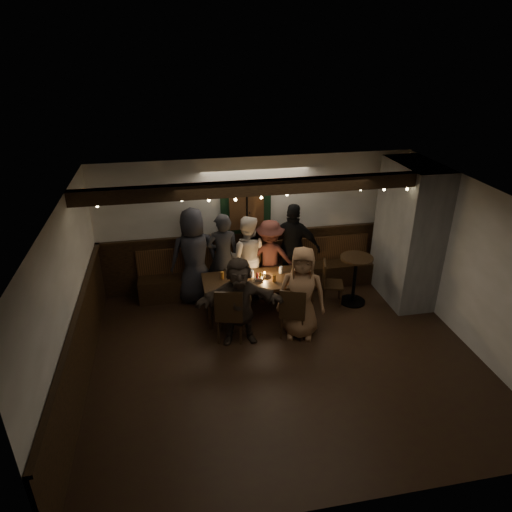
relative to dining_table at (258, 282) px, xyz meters
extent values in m
cube|color=black|center=(0.17, -1.40, -0.64)|extent=(6.00, 5.00, 0.01)
cube|color=black|center=(0.17, -1.40, 1.97)|extent=(6.00, 5.00, 0.01)
cube|color=beige|center=(0.17, 1.11, 0.67)|extent=(6.00, 0.01, 2.60)
cube|color=beige|center=(-2.84, -1.40, 0.67)|extent=(0.01, 5.00, 2.60)
cube|color=beige|center=(3.17, -1.40, 0.67)|extent=(0.01, 5.00, 2.60)
cube|color=black|center=(0.17, 1.08, -0.08)|extent=(6.00, 0.05, 1.10)
cube|color=black|center=(-2.81, -1.40, -0.08)|extent=(0.05, 5.00, 1.10)
cube|color=slate|center=(2.82, 0.10, 0.67)|extent=(0.70, 1.40, 2.60)
cube|color=black|center=(0.17, 0.83, -0.41)|extent=(4.60, 0.45, 0.45)
cube|color=#352111|center=(0.17, 1.01, 0.07)|extent=(4.60, 0.06, 0.50)
cube|color=black|center=(-0.03, 1.04, 1.02)|extent=(0.95, 0.04, 1.00)
cube|color=#352111|center=(-0.03, 0.98, 1.02)|extent=(0.64, 0.12, 0.76)
cube|color=black|center=(0.17, -0.40, 1.86)|extent=(6.00, 0.16, 0.22)
sphere|color=#FFE599|center=(-2.43, -0.42, 1.73)|extent=(0.04, 0.04, 0.04)
sphere|color=#FFE599|center=(-2.03, -0.42, 1.75)|extent=(0.04, 0.04, 0.04)
sphere|color=#FFE599|center=(-1.63, -0.42, 1.75)|extent=(0.04, 0.04, 0.04)
sphere|color=#FFE599|center=(-1.23, -0.42, 1.74)|extent=(0.04, 0.04, 0.04)
sphere|color=#FFE599|center=(-0.83, -0.42, 1.71)|extent=(0.04, 0.04, 0.04)
sphere|color=#FFE599|center=(-0.43, -0.42, 1.70)|extent=(0.04, 0.04, 0.04)
sphere|color=#FFE599|center=(-0.03, -0.42, 1.70)|extent=(0.04, 0.04, 0.04)
sphere|color=#FFE599|center=(0.37, -0.42, 1.73)|extent=(0.04, 0.04, 0.04)
sphere|color=#FFE599|center=(0.77, -0.42, 1.75)|extent=(0.04, 0.04, 0.04)
sphere|color=#FFE599|center=(1.17, -0.42, 1.75)|extent=(0.04, 0.04, 0.04)
sphere|color=#FFE599|center=(1.57, -0.42, 1.74)|extent=(0.04, 0.04, 0.04)
sphere|color=#FFE599|center=(1.97, -0.42, 1.71)|extent=(0.04, 0.04, 0.04)
sphere|color=#FFE599|center=(2.37, -0.42, 1.70)|extent=(0.04, 0.04, 0.04)
sphere|color=#FFE599|center=(2.77, -0.42, 1.70)|extent=(0.04, 0.04, 0.04)
cube|color=black|center=(0.00, 0.00, 0.03)|extent=(1.94, 0.83, 0.06)
cylinder|color=black|center=(-0.90, -0.34, -0.32)|extent=(0.06, 0.06, 0.64)
cylinder|color=black|center=(-0.90, 0.34, -0.32)|extent=(0.06, 0.06, 0.64)
cylinder|color=black|center=(0.90, -0.34, -0.32)|extent=(0.06, 0.06, 0.64)
cylinder|color=black|center=(0.90, 0.34, -0.32)|extent=(0.06, 0.06, 0.64)
cylinder|color=#BF7226|center=(-0.61, 0.14, 0.12)|extent=(0.06, 0.06, 0.13)
cylinder|color=#BF7226|center=(-0.38, -0.13, 0.12)|extent=(0.06, 0.06, 0.13)
cylinder|color=silver|center=(-0.09, 0.10, 0.12)|extent=(0.06, 0.06, 0.13)
cylinder|color=#BF7226|center=(0.26, -0.13, 0.12)|extent=(0.06, 0.06, 0.13)
cylinder|color=silver|center=(0.45, 0.15, 0.12)|extent=(0.06, 0.06, 0.13)
cylinder|color=#BF7226|center=(0.70, -0.14, 0.12)|extent=(0.06, 0.06, 0.13)
cylinder|color=white|center=(-0.48, -0.28, 0.07)|extent=(0.24, 0.24, 0.01)
cube|color=#B2B2B7|center=(0.00, -0.04, 0.08)|extent=(0.15, 0.09, 0.05)
cylinder|color=#990C0C|center=(-0.03, -0.04, 0.13)|extent=(0.03, 0.03, 0.15)
cylinder|color=gold|center=(0.03, -0.04, 0.13)|extent=(0.03, 0.03, 0.15)
cylinder|color=silver|center=(0.13, 0.05, 0.10)|extent=(0.05, 0.05, 0.07)
sphere|color=#FFB24C|center=(0.13, 0.05, 0.15)|extent=(0.03, 0.03, 0.03)
cube|color=black|center=(-0.59, -0.66, -0.18)|extent=(0.54, 0.54, 0.04)
cube|color=black|center=(-0.64, -0.85, 0.10)|extent=(0.44, 0.15, 0.51)
cylinder|color=black|center=(-0.37, -0.52, -0.42)|extent=(0.04, 0.04, 0.44)
cylinder|color=black|center=(-0.46, -0.87, -0.42)|extent=(0.04, 0.04, 0.44)
cylinder|color=black|center=(-0.73, -0.44, -0.42)|extent=(0.04, 0.04, 0.44)
cylinder|color=black|center=(-0.81, -0.79, -0.42)|extent=(0.04, 0.04, 0.44)
cube|color=black|center=(0.45, -0.75, -0.20)|extent=(0.55, 0.55, 0.04)
cube|color=black|center=(0.38, -0.93, 0.06)|extent=(0.41, 0.19, 0.48)
cylinder|color=black|center=(0.67, -0.65, -0.43)|extent=(0.04, 0.04, 0.41)
cylinder|color=black|center=(0.54, -0.97, -0.43)|extent=(0.04, 0.04, 0.41)
cylinder|color=black|center=(0.35, -0.53, -0.43)|extent=(0.04, 0.04, 0.41)
cylinder|color=black|center=(0.22, -0.85, -0.43)|extent=(0.04, 0.04, 0.41)
cube|color=black|center=(1.43, 0.08, -0.24)|extent=(0.47, 0.47, 0.04)
cube|color=black|center=(1.26, 0.13, -0.01)|extent=(0.14, 0.38, 0.44)
cylinder|color=black|center=(1.54, -0.11, -0.45)|extent=(0.03, 0.03, 0.37)
cylinder|color=black|center=(1.24, -0.03, -0.45)|extent=(0.03, 0.03, 0.37)
cylinder|color=black|center=(1.62, 0.19, -0.45)|extent=(0.03, 0.03, 0.37)
cylinder|color=black|center=(1.32, 0.27, -0.45)|extent=(0.03, 0.03, 0.37)
cylinder|color=black|center=(1.83, 0.03, -0.62)|extent=(0.48, 0.48, 0.03)
cylinder|color=black|center=(1.83, 0.03, -0.17)|extent=(0.06, 0.06, 0.93)
cylinder|color=black|center=(1.83, 0.03, 0.29)|extent=(0.59, 0.59, 0.04)
imported|color=#23232B|center=(-1.06, 0.71, 0.27)|extent=(0.94, 0.67, 1.82)
imported|color=black|center=(-0.53, 0.67, 0.22)|extent=(0.64, 0.43, 1.71)
imported|color=beige|center=(-0.08, 0.71, 0.17)|extent=(0.91, 0.79, 1.61)
imported|color=#4C241F|center=(0.37, 0.71, 0.11)|extent=(1.05, 0.71, 1.49)
imported|color=black|center=(0.83, 0.74, 0.25)|extent=(1.13, 0.81, 1.77)
imported|color=#322820|center=(-0.46, -0.76, 0.12)|extent=(1.42, 0.55, 1.50)
imported|color=#906544|center=(0.56, -0.79, 0.17)|extent=(0.90, 0.72, 1.60)
camera|label=1|loc=(-1.36, -6.92, 3.92)|focal=32.00mm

